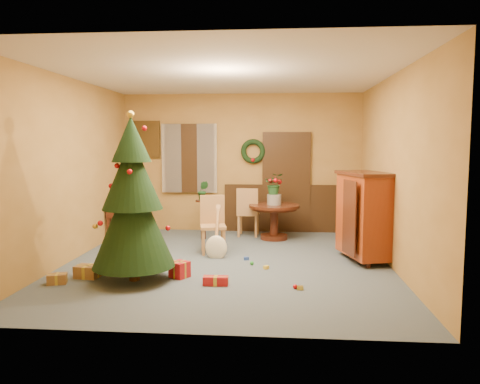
# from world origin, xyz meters

# --- Properties ---
(room_envelope) EXTENTS (5.50, 5.50, 5.50)m
(room_envelope) POSITION_xyz_m (0.21, 2.70, 1.12)
(room_envelope) COLOR #394A53
(room_envelope) RESTS_ON ground
(dining_table) EXTENTS (0.99, 0.99, 0.68)m
(dining_table) POSITION_xyz_m (0.71, 1.91, 0.47)
(dining_table) COLOR black
(dining_table) RESTS_ON floor
(urn) EXTENTS (0.27, 0.27, 0.20)m
(urn) POSITION_xyz_m (0.71, 1.91, 0.78)
(urn) COLOR slate
(urn) RESTS_ON dining_table
(centerpiece_plant) EXTENTS (0.37, 0.32, 0.41)m
(centerpiece_plant) POSITION_xyz_m (0.71, 1.91, 1.09)
(centerpiece_plant) COLOR #1E4C23
(centerpiece_plant) RESTS_ON urn
(chair_near) EXTENTS (0.50, 0.50, 0.98)m
(chair_near) POSITION_xyz_m (-0.33, 0.74, 0.52)
(chair_near) COLOR brown
(chair_near) RESTS_ON floor
(chair_far) EXTENTS (0.44, 0.44, 0.98)m
(chair_far) POSITION_xyz_m (0.18, 2.14, 0.53)
(chair_far) COLOR brown
(chair_far) RESTS_ON floor
(guitar) EXTENTS (0.47, 0.61, 0.82)m
(guitar) POSITION_xyz_m (-0.22, 0.32, 0.42)
(guitar) COLOR #ECE5C5
(guitar) RESTS_ON floor
(plant_stand) EXTENTS (0.30, 0.30, 0.77)m
(plant_stand) POSITION_xyz_m (-0.67, 1.81, 0.48)
(plant_stand) COLOR black
(plant_stand) RESTS_ON floor
(stand_plant) EXTENTS (0.21, 0.17, 0.38)m
(stand_plant) POSITION_xyz_m (-0.67, 1.81, 0.95)
(stand_plant) COLOR #19471E
(stand_plant) RESTS_ON plant_stand
(christmas_tree) EXTENTS (1.11, 1.11, 2.30)m
(christmas_tree) POSITION_xyz_m (-1.17, -1.02, 1.09)
(christmas_tree) COLOR #382111
(christmas_tree) RESTS_ON floor
(writing_desk) EXTENTS (0.82, 0.52, 0.67)m
(writing_desk) POSITION_xyz_m (-2.15, 1.61, 0.51)
(writing_desk) COLOR black
(writing_desk) RESTS_ON floor
(sideboard) EXTENTS (0.86, 1.22, 1.42)m
(sideboard) POSITION_xyz_m (2.15, 0.35, 0.76)
(sideboard) COLOR #5F1D0A
(sideboard) RESTS_ON floor
(gift_a) EXTENTS (0.35, 0.27, 0.17)m
(gift_a) POSITION_xyz_m (-1.86, -0.94, 0.09)
(gift_a) COLOR brown
(gift_a) RESTS_ON floor
(gift_b) EXTENTS (0.31, 0.31, 0.23)m
(gift_b) POSITION_xyz_m (-0.58, -0.83, 0.11)
(gift_b) COLOR #AA161B
(gift_b) RESTS_ON floor
(gift_c) EXTENTS (0.29, 0.24, 0.13)m
(gift_c) POSITION_xyz_m (-2.15, -1.25, 0.07)
(gift_c) COLOR brown
(gift_c) RESTS_ON floor
(gift_d) EXTENTS (0.34, 0.14, 0.12)m
(gift_d) POSITION_xyz_m (-0.03, -1.14, 0.06)
(gift_d) COLOR #AA161B
(gift_d) RESTS_ON floor
(toy_a) EXTENTS (0.09, 0.06, 0.05)m
(toy_a) POSITION_xyz_m (0.28, 0.22, 0.03)
(toy_a) COLOR #2749AC
(toy_a) RESTS_ON floor
(toy_b) EXTENTS (0.06, 0.06, 0.06)m
(toy_b) POSITION_xyz_m (0.39, -0.08, 0.03)
(toy_b) COLOR green
(toy_b) RESTS_ON floor
(toy_c) EXTENTS (0.09, 0.09, 0.05)m
(toy_c) POSITION_xyz_m (0.62, -0.29, 0.03)
(toy_c) COLOR yellow
(toy_c) RESTS_ON floor
(toy_d) EXTENTS (0.06, 0.06, 0.06)m
(toy_d) POSITION_xyz_m (1.02, -1.22, 0.03)
(toy_d) COLOR #BA0C12
(toy_d) RESTS_ON floor
(toy_e) EXTENTS (0.08, 0.05, 0.05)m
(toy_e) POSITION_xyz_m (1.08, -1.25, 0.03)
(toy_e) COLOR gold
(toy_e) RESTS_ON floor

